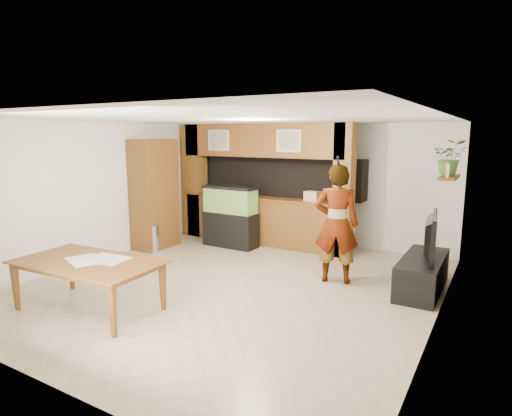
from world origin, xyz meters
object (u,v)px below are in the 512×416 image
Objects in this scene: person at (336,224)px; pantry_cabinet at (155,194)px; television at (425,236)px; dining_table at (87,286)px; aquarium at (230,217)px.

pantry_cabinet is at bearing -18.29° from person.
dining_table is at bearing 122.02° from television.
person reaches higher than television.
pantry_cabinet is 5.36m from television.
person reaches higher than aquarium.
pantry_cabinet is 1.66m from aquarium.
television is at bearing 1.35° from pantry_cabinet.
pantry_cabinet reaches higher than television.
aquarium reaches higher than television.
dining_table is (-3.78, -3.12, -0.52)m from television.
television is 0.60× the size of dining_table.
pantry_cabinet reaches higher than person.
pantry_cabinet is 3.47m from dining_table.
television is 4.93m from dining_table.
television is (5.35, 0.13, -0.27)m from pantry_cabinet.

